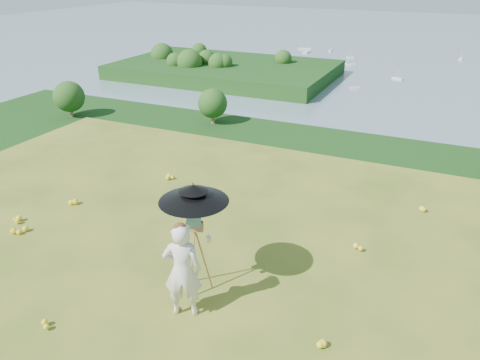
% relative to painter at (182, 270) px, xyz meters
% --- Properties ---
extents(ground, '(14.00, 14.00, 0.00)m').
position_rel_painter_xyz_m(ground, '(-1.65, 0.57, -0.81)').
color(ground, '#48601B').
rests_on(ground, ground).
extents(forest_slope, '(140.00, 56.00, 22.00)m').
position_rel_painter_xyz_m(forest_slope, '(-1.65, 35.57, -29.81)').
color(forest_slope, black).
rests_on(forest_slope, bay_water).
extents(shoreline_tier, '(170.00, 28.00, 8.00)m').
position_rel_painter_xyz_m(shoreline_tier, '(-1.65, 75.57, -36.81)').
color(shoreline_tier, '#6F6C59').
rests_on(shoreline_tier, bay_water).
extents(bay_water, '(700.00, 700.00, 0.00)m').
position_rel_painter_xyz_m(bay_water, '(-1.65, 240.57, -34.81)').
color(bay_water, slate).
rests_on(bay_water, ground).
extents(peninsula, '(90.00, 60.00, 12.00)m').
position_rel_painter_xyz_m(peninsula, '(-76.65, 155.57, -29.81)').
color(peninsula, black).
rests_on(peninsula, bay_water).
extents(slope_trees, '(110.00, 50.00, 6.00)m').
position_rel_painter_xyz_m(slope_trees, '(-1.65, 35.57, -15.81)').
color(slope_trees, '#144416').
rests_on(slope_trees, forest_slope).
extents(harbor_town, '(110.00, 22.00, 5.00)m').
position_rel_painter_xyz_m(harbor_town, '(-1.65, 75.57, -30.31)').
color(harbor_town, silver).
rests_on(harbor_town, shoreline_tier).
extents(moored_boats, '(140.00, 140.00, 0.70)m').
position_rel_painter_xyz_m(moored_boats, '(-14.15, 161.57, -34.46)').
color(moored_boats, silver).
rests_on(moored_boats, bay_water).
extents(wildflowers, '(10.00, 10.50, 0.12)m').
position_rel_painter_xyz_m(wildflowers, '(-1.65, 0.82, -0.75)').
color(wildflowers, yellow).
rests_on(wildflowers, ground).
extents(painter, '(0.70, 0.59, 1.62)m').
position_rel_painter_xyz_m(painter, '(0.00, 0.00, 0.00)').
color(painter, silver).
rests_on(painter, ground).
extents(field_easel, '(0.71, 0.71, 1.44)m').
position_rel_painter_xyz_m(field_easel, '(-0.11, 0.60, -0.09)').
color(field_easel, '#986440').
rests_on(field_easel, ground).
extents(sun_umbrella, '(1.50, 1.50, 0.81)m').
position_rel_painter_xyz_m(sun_umbrella, '(-0.12, 0.63, 0.78)').
color(sun_umbrella, black).
rests_on(sun_umbrella, field_easel).
extents(painter_cap, '(0.28, 0.31, 0.10)m').
position_rel_painter_xyz_m(painter_cap, '(0.00, 0.00, 0.77)').
color(painter_cap, '#D27374').
rests_on(painter_cap, painter).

